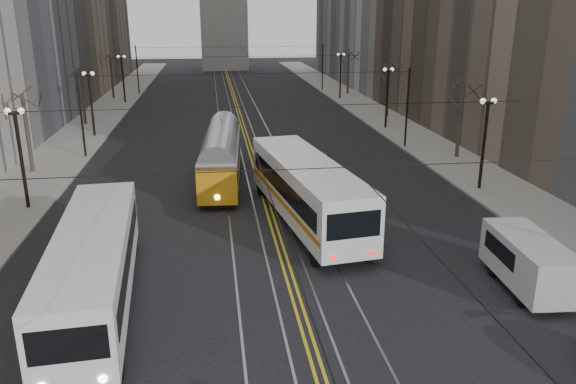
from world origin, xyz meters
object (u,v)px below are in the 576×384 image
object	(u,v)px
cargo_van	(528,265)
streetcar	(222,160)
rear_bus	(307,193)
transit_bus	(95,268)
sedan_grey	(320,158)

from	to	relation	value
cargo_van	streetcar	bearing A→B (deg)	128.37
streetcar	rear_bus	world-z (taller)	rear_bus
transit_bus	sedan_grey	size ratio (longest dim) A/B	3.07
rear_bus	streetcar	bearing A→B (deg)	108.73
streetcar	rear_bus	size ratio (longest dim) A/B	0.95
transit_bus	cargo_van	world-z (taller)	transit_bus
transit_bus	cargo_van	size ratio (longest dim) A/B	2.46
transit_bus	rear_bus	size ratio (longest dim) A/B	0.94
cargo_van	sedan_grey	distance (m)	20.37
transit_bus	sedan_grey	distance (m)	22.44
streetcar	cargo_van	bearing A→B (deg)	-51.55
rear_bus	cargo_van	size ratio (longest dim) A/B	2.61
transit_bus	rear_bus	distance (m)	12.20
streetcar	sedan_grey	size ratio (longest dim) A/B	3.07
transit_bus	sedan_grey	world-z (taller)	transit_bus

